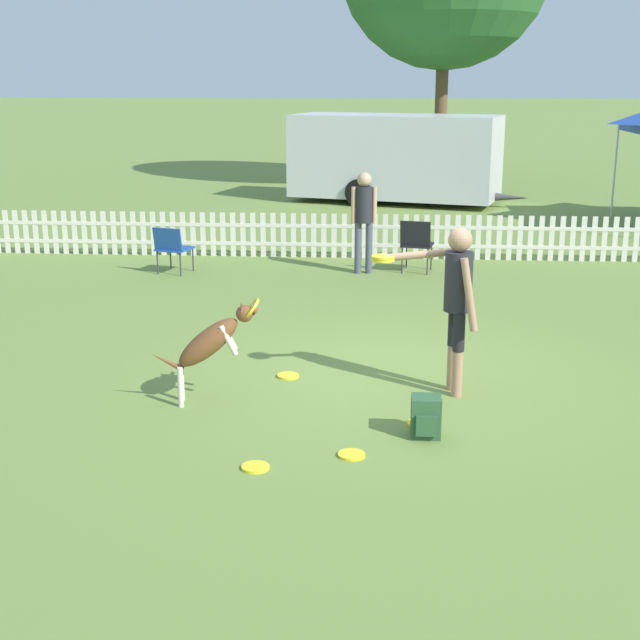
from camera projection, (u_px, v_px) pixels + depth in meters
ground_plane at (392, 375)px, 9.70m from camera, size 240.00×240.00×0.00m
handler_person at (455, 291)px, 8.90m from camera, size 1.08×0.50×1.72m
leaping_dog at (211, 341)px, 8.75m from camera, size 1.10×0.41×1.06m
frisbee_near_handler at (288, 376)px, 9.66m from camera, size 0.24×0.24×0.02m
frisbee_near_dog at (255, 467)px, 7.41m from camera, size 0.24×0.24×0.02m
frisbee_midfield at (351, 455)px, 7.65m from camera, size 0.24×0.24×0.02m
frisbee_far_scatter at (420, 423)px, 8.34m from camera, size 0.24×0.24×0.02m
backpack_on_grass at (426, 417)px, 8.03m from camera, size 0.27×0.28×0.38m
picket_fence at (390, 236)px, 15.79m from camera, size 22.56×0.04×0.79m
folding_chair_blue_left at (416, 241)px, 14.60m from camera, size 0.59×0.60×0.88m
folding_chair_center at (172, 246)px, 14.55m from camera, size 0.63×0.64×0.78m
spectator_standing at (364, 213)px, 14.44m from camera, size 0.41×0.27×1.66m
equipment_trailer at (395, 156)px, 22.58m from camera, size 6.03×3.35×2.20m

